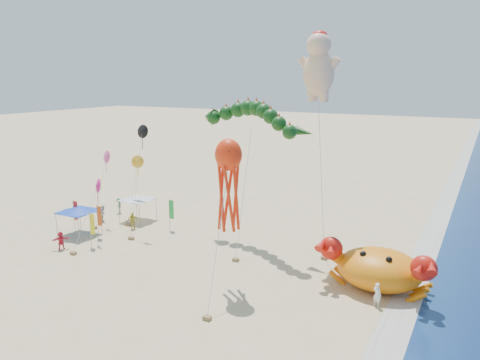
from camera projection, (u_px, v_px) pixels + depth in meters
name	position (u px, v px, depth m)	size (l,w,h in m)	color
ground	(250.00, 266.00, 37.45)	(320.00, 320.00, 0.00)	#D1B784
foam_strip	(407.00, 299.00, 31.90)	(320.00, 320.00, 0.00)	silver
crab_inflatable	(379.00, 268.00, 33.16)	(8.17, 5.60, 3.58)	orange
dragon_kite	(250.00, 121.00, 41.47)	(12.14, 8.16, 12.38)	#0F3910
cherub_kite	(319.00, 64.00, 37.07)	(2.94, 2.33, 18.42)	#FFC99B
octopus_kite	(229.00, 178.00, 32.60)	(2.60, 6.26, 10.70)	#F92F0D
canopy_blue	(78.00, 209.00, 44.74)	(3.46, 3.46, 2.71)	gray
canopy_white	(137.00, 198.00, 49.15)	(3.25, 3.25, 2.71)	gray
feather_flags	(110.00, 216.00, 44.21)	(8.56, 7.19, 3.20)	gray
beachgoers	(119.00, 224.00, 45.57)	(31.18, 12.37, 1.73)	red
small_kites	(120.00, 166.00, 45.57)	(6.51, 10.27, 10.48)	#E94D92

